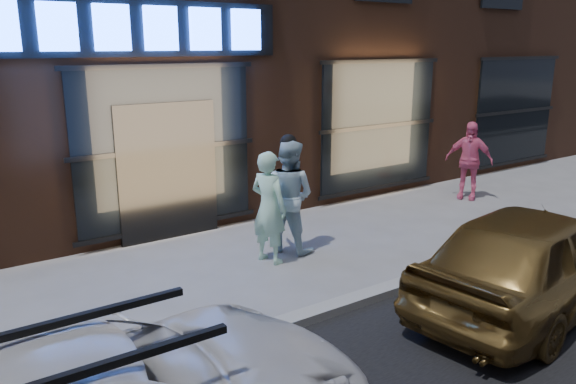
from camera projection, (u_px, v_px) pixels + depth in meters
name	position (u px, v px, depth m)	size (l,w,h in m)	color
ground	(298.00, 324.00, 6.94)	(90.00, 90.00, 0.00)	slate
curb	(298.00, 319.00, 6.93)	(60.00, 0.25, 0.12)	gray
man_bowtie	(269.00, 207.00, 8.73)	(0.65, 0.43, 1.78)	#AFE6C3
man_cap	(288.00, 196.00, 9.22)	(0.91, 0.71, 1.87)	silver
passerby	(469.00, 160.00, 12.40)	(1.01, 0.42, 1.73)	#ED618F
gold_sedan	(534.00, 257.00, 7.21)	(1.65, 4.11, 1.40)	brown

